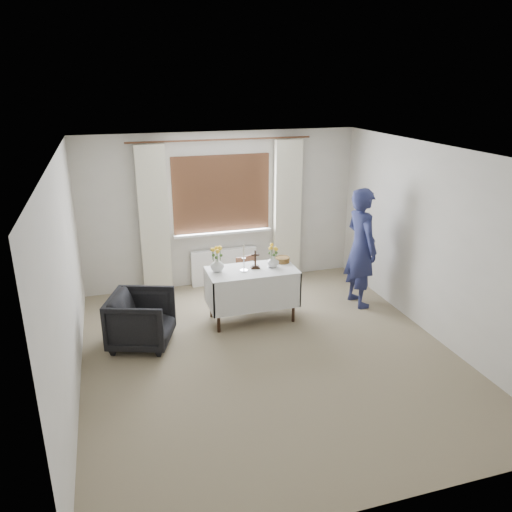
{
  "coord_description": "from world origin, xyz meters",
  "views": [
    {
      "loc": [
        -1.74,
        -5.2,
        3.26
      ],
      "look_at": [
        0.07,
        0.79,
        1.03
      ],
      "focal_mm": 35.0,
      "sensor_mm": 36.0,
      "label": 1
    }
  ],
  "objects_px": {
    "armchair": "(141,320)",
    "wooden_chair": "(251,283)",
    "altar_table": "(252,295)",
    "wooden_cross": "(255,259)",
    "flower_vase_right": "(273,261)",
    "person": "(361,248)",
    "flower_vase_left": "(217,265)"
  },
  "relations": [
    {
      "from": "armchair",
      "to": "wooden_chair",
      "type": "bearing_deg",
      "value": -48.83
    },
    {
      "from": "altar_table",
      "to": "wooden_cross",
      "type": "height_order",
      "value": "wooden_cross"
    },
    {
      "from": "armchair",
      "to": "flower_vase_right",
      "type": "relative_size",
      "value": 4.47
    },
    {
      "from": "altar_table",
      "to": "wooden_chair",
      "type": "distance_m",
      "value": 0.39
    },
    {
      "from": "wooden_chair",
      "to": "person",
      "type": "distance_m",
      "value": 1.71
    },
    {
      "from": "wooden_chair",
      "to": "wooden_cross",
      "type": "height_order",
      "value": "wooden_cross"
    },
    {
      "from": "person",
      "to": "wooden_cross",
      "type": "height_order",
      "value": "person"
    },
    {
      "from": "wooden_chair",
      "to": "flower_vase_left",
      "type": "xyz_separation_m",
      "value": [
        -0.57,
        -0.3,
        0.47
      ]
    },
    {
      "from": "flower_vase_right",
      "to": "altar_table",
      "type": "bearing_deg",
      "value": -177.04
    },
    {
      "from": "altar_table",
      "to": "wooden_cross",
      "type": "relative_size",
      "value": 4.73
    },
    {
      "from": "altar_table",
      "to": "flower_vase_left",
      "type": "xyz_separation_m",
      "value": [
        -0.47,
        0.08,
        0.48
      ]
    },
    {
      "from": "wooden_cross",
      "to": "flower_vase_right",
      "type": "relative_size",
      "value": 1.53
    },
    {
      "from": "person",
      "to": "wooden_chair",
      "type": "bearing_deg",
      "value": 74.65
    },
    {
      "from": "person",
      "to": "altar_table",
      "type": "bearing_deg",
      "value": 88.01
    },
    {
      "from": "altar_table",
      "to": "person",
      "type": "xyz_separation_m",
      "value": [
        1.7,
        0.05,
        0.52
      ]
    },
    {
      "from": "altar_table",
      "to": "person",
      "type": "bearing_deg",
      "value": 1.79
    },
    {
      "from": "altar_table",
      "to": "flower_vase_left",
      "type": "height_order",
      "value": "flower_vase_left"
    },
    {
      "from": "wooden_chair",
      "to": "person",
      "type": "height_order",
      "value": "person"
    },
    {
      "from": "armchair",
      "to": "person",
      "type": "distance_m",
      "value": 3.32
    },
    {
      "from": "wooden_chair",
      "to": "wooden_cross",
      "type": "xyz_separation_m",
      "value": [
        -0.04,
        -0.34,
        0.5
      ]
    },
    {
      "from": "person",
      "to": "flower_vase_right",
      "type": "bearing_deg",
      "value": 87.74
    },
    {
      "from": "armchair",
      "to": "flower_vase_left",
      "type": "height_order",
      "value": "flower_vase_left"
    },
    {
      "from": "flower_vase_left",
      "to": "armchair",
      "type": "bearing_deg",
      "value": -161.94
    },
    {
      "from": "flower_vase_left",
      "to": "flower_vase_right",
      "type": "relative_size",
      "value": 1.13
    },
    {
      "from": "wooden_chair",
      "to": "wooden_cross",
      "type": "relative_size",
      "value": 2.98
    },
    {
      "from": "altar_table",
      "to": "person",
      "type": "distance_m",
      "value": 1.78
    },
    {
      "from": "person",
      "to": "wooden_cross",
      "type": "xyz_separation_m",
      "value": [
        -1.64,
        -0.01,
        -0.01
      ]
    },
    {
      "from": "wooden_chair",
      "to": "wooden_cross",
      "type": "bearing_deg",
      "value": -112.37
    },
    {
      "from": "altar_table",
      "to": "flower_vase_right",
      "type": "distance_m",
      "value": 0.57
    },
    {
      "from": "person",
      "to": "flower_vase_left",
      "type": "height_order",
      "value": "person"
    },
    {
      "from": "person",
      "to": "wooden_cross",
      "type": "relative_size",
      "value": 6.86
    },
    {
      "from": "altar_table",
      "to": "wooden_chair",
      "type": "relative_size",
      "value": 1.58
    }
  ]
}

